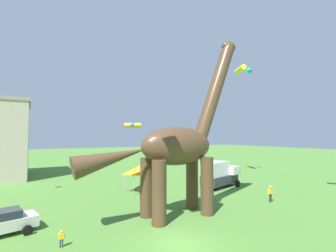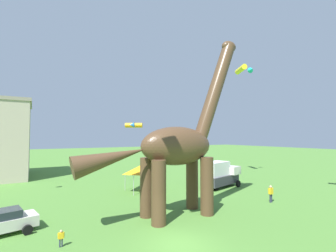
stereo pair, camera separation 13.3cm
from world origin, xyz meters
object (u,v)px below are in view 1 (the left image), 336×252
object	(u,v)px
kite_mid_center	(242,70)
dinosaur_sculpture	(176,146)
parked_sedan_left	(0,223)
festival_canopy_tent	(140,169)
person_strolling_adult	(270,192)
kite_high_left	(133,125)
parked_box_truck	(219,174)
person_watching_child	(62,237)

from	to	relation	value
kite_mid_center	dinosaur_sculpture	bearing A→B (deg)	-152.33
parked_sedan_left	kite_mid_center	distance (m)	35.65
festival_canopy_tent	parked_sedan_left	bearing A→B (deg)	-152.94
dinosaur_sculpture	parked_sedan_left	bearing A→B (deg)	165.05
person_strolling_adult	kite_high_left	distance (m)	23.05
festival_canopy_tent	parked_box_truck	bearing A→B (deg)	-16.74
dinosaur_sculpture	person_strolling_adult	world-z (taller)	dinosaur_sculpture
parked_box_truck	kite_high_left	world-z (taller)	kite_high_left
person_watching_child	festival_canopy_tent	size ratio (longest dim) A/B	0.31
kite_high_left	dinosaur_sculpture	bearing A→B (deg)	-101.70
person_strolling_adult	festival_canopy_tent	xyz separation A→B (m)	(-9.16, 10.49, 1.56)
parked_box_truck	kite_high_left	xyz separation A→B (m)	(-6.27, 13.50, 6.55)
parked_box_truck	person_strolling_adult	xyz separation A→B (m)	(-0.43, -7.60, -0.66)
person_strolling_adult	kite_mid_center	xyz separation A→B (m)	(9.05, 11.32, 16.16)
kite_mid_center	person_watching_child	bearing A→B (deg)	-158.08
parked_box_truck	kite_mid_center	xyz separation A→B (m)	(8.62, 3.72, 15.49)
dinosaur_sculpture	person_watching_child	xyz separation A→B (m)	(-8.61, -1.16, -5.02)
kite_mid_center	festival_canopy_tent	bearing A→B (deg)	-177.37
parked_sedan_left	person_watching_child	size ratio (longest dim) A/B	4.60
parked_box_truck	dinosaur_sculpture	bearing A→B (deg)	-163.94
dinosaur_sculpture	kite_mid_center	distance (m)	24.32
parked_sedan_left	parked_box_truck	world-z (taller)	parked_box_truck
person_watching_child	festival_canopy_tent	xyz separation A→B (m)	(9.38, 10.27, 1.95)
dinosaur_sculpture	parked_sedan_left	xyz separation A→B (m)	(-11.87, 2.66, -4.80)
dinosaur_sculpture	parked_box_truck	xyz separation A→B (m)	(10.35, 6.22, -3.96)
person_strolling_adult	kite_mid_center	distance (m)	21.71
kite_mid_center	parked_box_truck	bearing A→B (deg)	-156.65
parked_box_truck	person_watching_child	distance (m)	20.38
person_strolling_adult	kite_high_left	world-z (taller)	kite_high_left
person_strolling_adult	parked_sedan_left	bearing A→B (deg)	149.60
dinosaur_sculpture	person_strolling_adult	distance (m)	11.03
dinosaur_sculpture	person_strolling_adult	size ratio (longest dim) A/B	9.56
dinosaur_sculpture	festival_canopy_tent	bearing A→B (deg)	82.89
parked_sedan_left	person_watching_child	world-z (taller)	parked_sedan_left
person_watching_child	parked_box_truck	bearing A→B (deg)	53.20
person_strolling_adult	festival_canopy_tent	bearing A→B (deg)	111.21
person_watching_child	kite_mid_center	bearing A→B (deg)	53.86
dinosaur_sculpture	person_watching_child	world-z (taller)	dinosaur_sculpture
dinosaur_sculpture	parked_box_truck	distance (m)	12.71
person_strolling_adult	dinosaur_sculpture	bearing A→B (deg)	152.17
kite_high_left	person_strolling_adult	bearing A→B (deg)	-74.55
dinosaur_sculpture	festival_canopy_tent	distance (m)	9.64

